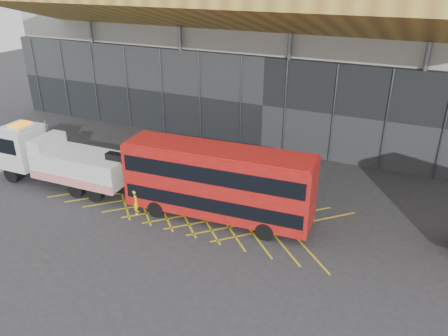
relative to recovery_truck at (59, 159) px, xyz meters
The scene contains 6 objects.
ground_plane 9.21m from the recovery_truck, ahead, with size 120.00×120.00×0.00m, color #2B2B2E.
road_markings 10.76m from the recovery_truck, ahead, with size 19.96×7.16×0.01m.
construction_building 23.62m from the recovery_truck, 61.45° to the left, with size 55.00×23.97×18.00m.
recovery_truck is the anchor object (origin of this frame).
bus_towed 12.61m from the recovery_truck, ahead, with size 12.06×3.64×4.84m.
worker 7.71m from the recovery_truck, ahead, with size 0.62×0.41×1.69m, color yellow.
Camera 1 is at (14.38, -22.54, 14.63)m, focal length 35.00 mm.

